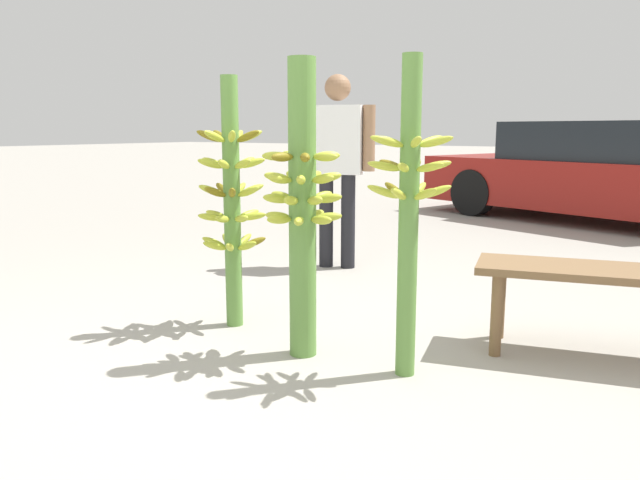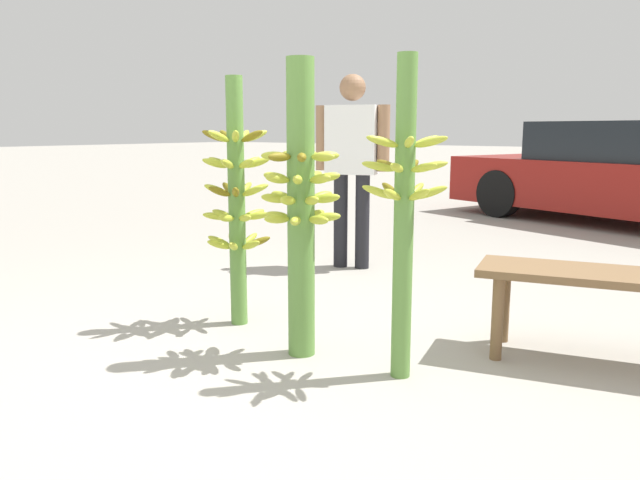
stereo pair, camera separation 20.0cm
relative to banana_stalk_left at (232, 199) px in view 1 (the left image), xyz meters
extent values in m
plane|color=#9E998E|center=(0.62, -0.50, -0.77)|extent=(80.00, 80.00, 0.00)
cylinder|color=#5B8C3D|center=(0.00, 0.00, -0.03)|extent=(0.10, 0.10, 1.47)
ellipsoid|color=#ADB733|center=(-0.01, -0.12, 0.36)|extent=(0.06, 0.17, 0.09)
ellipsoid|color=#ADB733|center=(0.09, -0.08, 0.36)|extent=(0.14, 0.14, 0.09)
ellipsoid|color=#736414|center=(0.12, 0.01, 0.36)|extent=(0.17, 0.06, 0.09)
ellipsoid|color=#ADB733|center=(0.06, 0.10, 0.36)|extent=(0.12, 0.16, 0.09)
ellipsoid|color=#ADB733|center=(-0.04, 0.11, 0.36)|extent=(0.09, 0.17, 0.09)
ellipsoid|color=#736414|center=(-0.11, 0.04, 0.36)|extent=(0.17, 0.09, 0.09)
ellipsoid|color=#736414|center=(-0.10, -0.06, 0.36)|extent=(0.16, 0.12, 0.09)
ellipsoid|color=#ADB733|center=(0.01, 0.12, 0.21)|extent=(0.05, 0.17, 0.08)
ellipsoid|color=#736414|center=(-0.09, 0.08, 0.21)|extent=(0.15, 0.14, 0.08)
ellipsoid|color=#ADB733|center=(-0.12, -0.02, 0.21)|extent=(0.17, 0.07, 0.08)
ellipsoid|color=#ADB733|center=(-0.06, -0.11, 0.21)|extent=(0.12, 0.16, 0.08)
ellipsoid|color=#ADB733|center=(0.05, -0.11, 0.21)|extent=(0.10, 0.17, 0.08)
ellipsoid|color=#ADB733|center=(0.12, -0.04, 0.21)|extent=(0.17, 0.09, 0.08)
ellipsoid|color=#ADB733|center=(0.10, 0.07, 0.21)|extent=(0.16, 0.13, 0.08)
ellipsoid|color=#736414|center=(-0.02, -0.12, 0.05)|extent=(0.07, 0.17, 0.09)
ellipsoid|color=#736414|center=(0.08, -0.09, 0.05)|extent=(0.14, 0.15, 0.09)
ellipsoid|color=#ADB733|center=(0.12, 0.01, 0.05)|extent=(0.16, 0.05, 0.09)
ellipsoid|color=#ADB733|center=(0.07, 0.10, 0.05)|extent=(0.13, 0.16, 0.09)
ellipsoid|color=#ADB733|center=(-0.03, 0.12, 0.05)|extent=(0.09, 0.17, 0.09)
ellipsoid|color=#736414|center=(-0.11, 0.04, 0.05)|extent=(0.17, 0.10, 0.09)
ellipsoid|color=#ADB733|center=(-0.10, -0.06, 0.05)|extent=(0.16, 0.12, 0.09)
ellipsoid|color=#ADB733|center=(0.11, 0.06, -0.10)|extent=(0.16, 0.11, 0.07)
ellipsoid|color=#ADB733|center=(0.02, 0.12, -0.10)|extent=(0.07, 0.17, 0.07)
ellipsoid|color=#ADB733|center=(-0.08, 0.09, -0.10)|extent=(0.14, 0.15, 0.07)
ellipsoid|color=#ADB733|center=(-0.12, 0.00, -0.10)|extent=(0.16, 0.05, 0.07)
ellipsoid|color=#ADB733|center=(-0.07, -0.10, -0.10)|extent=(0.13, 0.15, 0.07)
ellipsoid|color=#ADB733|center=(0.03, -0.12, -0.10)|extent=(0.08, 0.17, 0.07)
ellipsoid|color=#ADB733|center=(0.11, -0.05, -0.10)|extent=(0.17, 0.10, 0.07)
ellipsoid|color=#ADB733|center=(-0.04, -0.11, -0.27)|extent=(0.09, 0.17, 0.09)
ellipsoid|color=#ADB733|center=(0.06, -0.10, -0.27)|extent=(0.12, 0.16, 0.09)
ellipsoid|color=#ADB733|center=(0.12, -0.01, -0.27)|extent=(0.17, 0.06, 0.09)
ellipsoid|color=#736414|center=(0.08, 0.09, -0.27)|extent=(0.14, 0.14, 0.09)
ellipsoid|color=#ADB733|center=(-0.01, 0.12, -0.27)|extent=(0.06, 0.17, 0.09)
ellipsoid|color=#ADB733|center=(-0.10, 0.06, -0.27)|extent=(0.16, 0.12, 0.09)
ellipsoid|color=#ADB733|center=(-0.11, -0.04, -0.27)|extent=(0.17, 0.09, 0.09)
cylinder|color=#5B8C3D|center=(0.63, -0.19, -0.01)|extent=(0.14, 0.14, 1.52)
ellipsoid|color=#ADB733|center=(0.51, -0.13, 0.27)|extent=(0.14, 0.10, 0.05)
ellipsoid|color=#ADB733|center=(0.51, -0.25, 0.27)|extent=(0.14, 0.10, 0.05)
ellipsoid|color=#736414|center=(0.61, -0.32, 0.27)|extent=(0.07, 0.14, 0.05)
ellipsoid|color=#736414|center=(0.72, -0.29, 0.27)|extent=(0.12, 0.13, 0.05)
ellipsoid|color=#ADB733|center=(0.77, -0.18, 0.27)|extent=(0.14, 0.05, 0.05)
ellipsoid|color=#ADB733|center=(0.71, -0.08, 0.27)|extent=(0.12, 0.14, 0.05)
ellipsoid|color=#ADB733|center=(0.60, -0.06, 0.27)|extent=(0.08, 0.14, 0.05)
ellipsoid|color=#ADB733|center=(0.50, -0.23, 0.16)|extent=(0.15, 0.09, 0.07)
ellipsoid|color=#ADB733|center=(0.59, -0.31, 0.16)|extent=(0.09, 0.15, 0.07)
ellipsoid|color=#ADB733|center=(0.70, -0.30, 0.16)|extent=(0.11, 0.14, 0.07)
ellipsoid|color=#ADB733|center=(0.76, -0.20, 0.16)|extent=(0.15, 0.06, 0.07)
ellipsoid|color=#ADB733|center=(0.73, -0.09, 0.16)|extent=(0.13, 0.13, 0.07)
ellipsoid|color=#ADB733|center=(0.62, -0.05, 0.16)|extent=(0.06, 0.15, 0.07)
ellipsoid|color=#ADB733|center=(0.52, -0.11, 0.16)|extent=(0.14, 0.11, 0.07)
ellipsoid|color=#ADB733|center=(0.67, -0.06, 0.06)|extent=(0.08, 0.15, 0.06)
ellipsoid|color=#ADB733|center=(0.55, -0.08, 0.06)|extent=(0.12, 0.14, 0.06)
ellipsoid|color=#ADB733|center=(0.50, -0.18, 0.06)|extent=(0.14, 0.05, 0.06)
ellipsoid|color=#ADB733|center=(0.54, -0.29, 0.06)|extent=(0.13, 0.14, 0.06)
ellipsoid|color=#ADB733|center=(0.65, -0.32, 0.06)|extent=(0.07, 0.15, 0.06)
ellipsoid|color=#ADB733|center=(0.75, -0.25, 0.06)|extent=(0.15, 0.11, 0.06)
ellipsoid|color=#ADB733|center=(0.75, -0.13, 0.06)|extent=(0.15, 0.10, 0.06)
ellipsoid|color=#ADB733|center=(0.63, -0.05, -0.04)|extent=(0.05, 0.14, 0.05)
ellipsoid|color=#ADB733|center=(0.52, -0.10, -0.04)|extent=(0.14, 0.12, 0.05)
ellipsoid|color=#ADB733|center=(0.50, -0.22, -0.04)|extent=(0.15, 0.08, 0.05)
ellipsoid|color=#ADB733|center=(0.57, -0.31, -0.04)|extent=(0.10, 0.15, 0.05)
ellipsoid|color=#ADB733|center=(0.69, -0.31, -0.04)|extent=(0.10, 0.14, 0.05)
ellipsoid|color=#ADB733|center=(0.76, -0.21, -0.04)|extent=(0.15, 0.07, 0.05)
ellipsoid|color=#ADB733|center=(0.73, -0.10, -0.04)|extent=(0.14, 0.12, 0.05)
cylinder|color=#5B8C3D|center=(1.20, -0.14, -0.02)|extent=(0.09, 0.09, 1.50)
ellipsoid|color=#ADB733|center=(1.08, -0.15, 0.35)|extent=(0.17, 0.05, 0.07)
ellipsoid|color=#ADB733|center=(1.15, -0.25, 0.35)|extent=(0.10, 0.16, 0.07)
ellipsoid|color=#ADB733|center=(1.27, -0.24, 0.35)|extent=(0.13, 0.15, 0.07)
ellipsoid|color=#ADB733|center=(1.32, -0.13, 0.35)|extent=(0.17, 0.05, 0.07)
ellipsoid|color=#ADB733|center=(1.24, -0.03, 0.35)|extent=(0.10, 0.16, 0.07)
ellipsoid|color=#ADB733|center=(1.13, -0.04, 0.35)|extent=(0.13, 0.15, 0.07)
ellipsoid|color=#ADB733|center=(1.22, -0.26, 0.23)|extent=(0.07, 0.17, 0.07)
ellipsoid|color=#ADB733|center=(1.31, -0.18, 0.23)|extent=(0.17, 0.09, 0.07)
ellipsoid|color=#ADB733|center=(1.29, -0.06, 0.23)|extent=(0.15, 0.14, 0.07)
ellipsoid|color=#736414|center=(1.17, -0.02, 0.23)|extent=(0.07, 0.17, 0.07)
ellipsoid|color=#736414|center=(1.08, -0.10, 0.23)|extent=(0.17, 0.09, 0.07)
ellipsoid|color=#ADB733|center=(1.11, -0.22, 0.23)|extent=(0.15, 0.14, 0.07)
ellipsoid|color=#ADB733|center=(1.30, -0.08, 0.12)|extent=(0.16, 0.12, 0.09)
ellipsoid|color=#ADB733|center=(1.19, -0.02, 0.12)|extent=(0.04, 0.16, 0.09)
ellipsoid|color=#736414|center=(1.09, -0.08, 0.12)|extent=(0.16, 0.11, 0.09)
ellipsoid|color=#ADB733|center=(1.10, -0.20, 0.12)|extent=(0.16, 0.12, 0.09)
ellipsoid|color=#ADB733|center=(1.20, -0.26, 0.12)|extent=(0.04, 0.16, 0.09)
ellipsoid|color=#ADB733|center=(1.30, -0.20, 0.12)|extent=(0.16, 0.11, 0.09)
cylinder|color=black|center=(-0.41, 1.68, -0.37)|extent=(0.15, 0.15, 0.80)
cylinder|color=black|center=(-0.23, 1.74, -0.37)|extent=(0.15, 0.15, 0.80)
cube|color=white|center=(-0.32, 1.71, 0.31)|extent=(0.46, 0.31, 0.57)
cylinder|color=#936B4C|center=(-0.58, 1.63, 0.33)|extent=(0.13, 0.13, 0.54)
cylinder|color=#936B4C|center=(-0.07, 1.79, 0.33)|extent=(0.13, 0.13, 0.54)
sphere|color=#936B4C|center=(-0.32, 1.71, 0.74)|extent=(0.22, 0.22, 0.22)
cube|color=brown|center=(1.97, 0.62, -0.31)|extent=(1.36, 0.72, 0.04)
cylinder|color=brown|center=(1.41, 0.64, -0.55)|extent=(0.06, 0.06, 0.43)
cylinder|color=brown|center=(1.48, 0.34, -0.55)|extent=(0.06, 0.06, 0.43)
cube|color=maroon|center=(1.09, 5.85, -0.29)|extent=(4.71, 3.10, 0.61)
cube|color=black|center=(1.25, 5.80, 0.26)|extent=(2.80, 2.34, 0.48)
cylinder|color=black|center=(-0.46, 5.50, -0.45)|extent=(0.66, 0.39, 0.63)
cylinder|color=black|center=(0.07, 7.06, -0.45)|extent=(0.66, 0.39, 0.63)
camera|label=1|loc=(2.41, -2.76, 0.40)|focal=35.00mm
camera|label=2|loc=(2.57, -2.65, 0.40)|focal=35.00mm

